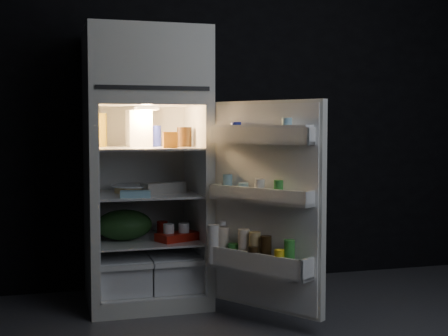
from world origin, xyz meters
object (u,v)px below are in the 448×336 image
object	(u,v)px
refrigerator	(145,158)
yogurt_tray	(178,237)
fridge_door	(263,209)
egg_carton	(163,188)
milk_jug	(139,129)

from	to	relation	value
refrigerator	yogurt_tray	xyz separation A→B (m)	(0.19, -0.16, -0.50)
fridge_door	egg_carton	world-z (taller)	fridge_door
milk_jug	fridge_door	bearing A→B (deg)	-54.03
fridge_door	yogurt_tray	distance (m)	0.69
milk_jug	egg_carton	bearing A→B (deg)	-45.39
refrigerator	egg_carton	world-z (taller)	refrigerator
egg_carton	yogurt_tray	world-z (taller)	egg_carton
refrigerator	fridge_door	distance (m)	0.94
refrigerator	egg_carton	distance (m)	0.24
refrigerator	egg_carton	size ratio (longest dim) A/B	6.19
fridge_door	milk_jug	size ratio (longest dim) A/B	5.08
milk_jug	yogurt_tray	xyz separation A→B (m)	(0.22, -0.21, -0.69)
fridge_door	milk_jug	bearing A→B (deg)	130.46
fridge_door	milk_jug	world-z (taller)	fridge_door
yogurt_tray	egg_carton	bearing A→B (deg)	108.80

